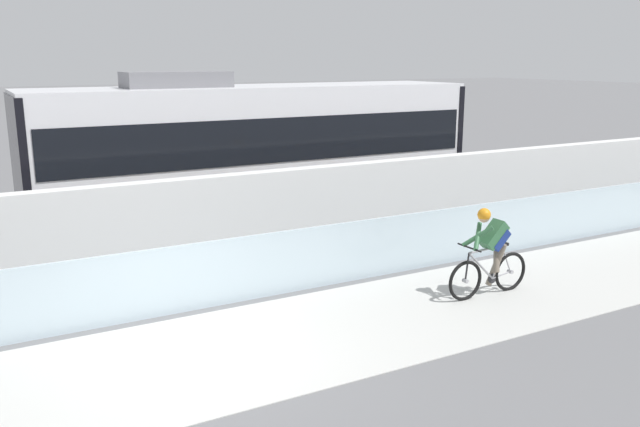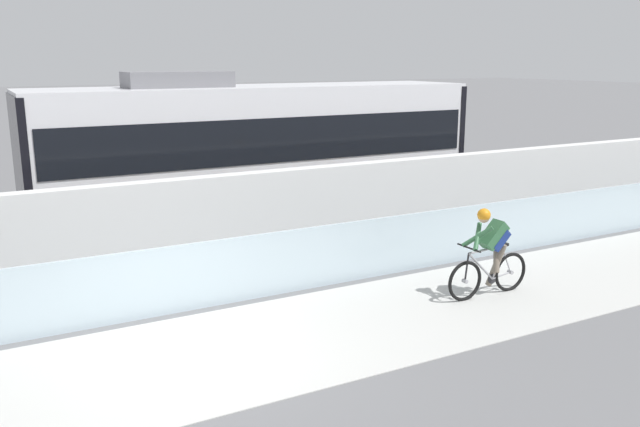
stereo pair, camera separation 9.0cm
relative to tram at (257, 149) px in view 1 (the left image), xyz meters
The scene contains 8 objects.
ground_plane 8.13m from the tram, 119.92° to the right, with size 200.00×200.00×0.00m, color slate.
bike_path_deck 8.13m from the tram, 119.92° to the right, with size 32.00×3.20×0.01m, color beige.
glass_parapet 6.50m from the tram, 128.25° to the right, with size 32.00×0.05×1.15m, color silver.
concrete_barrier_wall 5.16m from the tram, 140.93° to the right, with size 32.00×0.36×1.91m, color silver.
tram_rail_near 4.43m from the tram, 169.68° to the right, with size 32.00×0.08×0.01m, color #595654.
tram_rail_far 4.43m from the tram, 169.68° to the left, with size 32.00×0.08×0.01m, color #595654.
tram is the anchor object (origin of this frame).
cyclist_on_bike 7.08m from the tram, 78.26° to the right, with size 1.77×0.58×1.61m.
Camera 1 is at (-2.60, -8.27, 4.11)m, focal length 37.09 mm.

